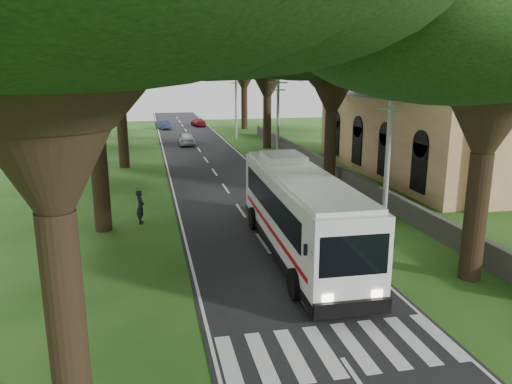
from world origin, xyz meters
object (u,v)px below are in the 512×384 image
object	(u,v)px
coach_bus	(300,211)
pedestrian	(140,207)
distant_car_c	(198,122)
pole_far	(236,105)
distant_car_b	(163,125)
distant_car_a	(186,138)
church	(439,115)
pole_mid	(278,121)
pole_near	(387,165)

from	to	relation	value
coach_bus	pedestrian	bearing A→B (deg)	139.60
coach_bus	distant_car_c	xyz separation A→B (m)	(0.98, 54.19, -1.51)
pole_far	distant_car_c	size ratio (longest dim) A/B	1.97
coach_bus	distant_car_b	world-z (taller)	coach_bus
coach_bus	distant_car_a	size ratio (longest dim) A/B	3.08
coach_bus	distant_car_b	distance (m)	51.90
church	coach_bus	xyz separation A→B (m)	(-16.56, -15.35, -2.78)
pole_far	distant_car_c	world-z (taller)	pole_far
coach_bus	pole_far	bearing A→B (deg)	85.61
distant_car_b	pole_mid	bearing A→B (deg)	-92.15
pole_mid	distant_car_c	size ratio (longest dim) A/B	1.97
pole_near	coach_bus	bearing A→B (deg)	177.31
pole_near	pedestrian	bearing A→B (deg)	149.45
church	pedestrian	world-z (taller)	church
distant_car_c	pedestrian	xyz separation A→B (m)	(-8.30, -47.60, 0.35)
pole_far	distant_car_a	xyz separation A→B (m)	(-6.56, -4.18, -3.40)
pole_near	pole_far	distance (m)	40.00
pole_near	coach_bus	xyz separation A→B (m)	(-4.19, 0.20, -2.05)
church	distant_car_c	distance (m)	42.07
coach_bus	pedestrian	world-z (taller)	coach_bus
church	distant_car_a	size ratio (longest dim) A/B	5.49
pole_mid	distant_car_b	size ratio (longest dim) A/B	2.12
pedestrian	pole_near	bearing A→B (deg)	-115.24
church	pedestrian	xyz separation A→B (m)	(-23.87, -8.75, -3.94)
distant_car_b	pedestrian	bearing A→B (deg)	-110.89
pole_near	coach_bus	size ratio (longest dim) A/B	0.59
pole_near	distant_car_a	size ratio (longest dim) A/B	1.83
coach_bus	pedestrian	distance (m)	9.92
pole_near	pole_mid	xyz separation A→B (m)	(0.00, 20.00, 0.00)
church	distant_car_a	xyz separation A→B (m)	(-18.93, 20.27, -4.13)
pole_near	distant_car_b	xyz separation A→B (m)	(-8.50, 51.89, -3.53)
pole_mid	distant_car_a	xyz separation A→B (m)	(-6.56, 15.82, -3.40)
pole_mid	distant_car_a	distance (m)	17.46
pole_far	coach_bus	distance (m)	40.08
pole_mid	distant_car_b	distance (m)	33.20
distant_car_b	distant_car_c	size ratio (longest dim) A/B	0.93
pedestrian	pole_far	bearing A→B (deg)	-13.81
pole_near	distant_car_b	size ratio (longest dim) A/B	2.12
pole_far	distant_car_a	world-z (taller)	pole_far
pole_far	pole_mid	bearing A→B (deg)	-90.00
church	pole_far	distance (m)	27.41
pole_far	distant_car_c	xyz separation A→B (m)	(-3.21, 14.39, -3.56)
distant_car_a	distant_car_c	distance (m)	18.87
church	pedestrian	bearing A→B (deg)	-159.86
distant_car_c	pedestrian	size ratio (longest dim) A/B	2.10
church	distant_car_a	distance (m)	28.04
coach_bus	pedestrian	xyz separation A→B (m)	(-7.32, 6.60, -1.16)
distant_car_b	distant_car_c	bearing A→B (deg)	8.15
pedestrian	distant_car_c	bearing A→B (deg)	-4.59
pole_mid	distant_car_a	world-z (taller)	pole_mid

